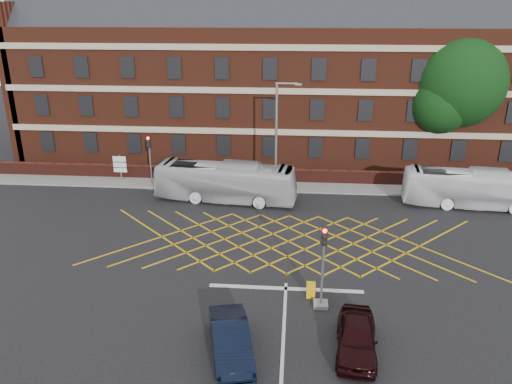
# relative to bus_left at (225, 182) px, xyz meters

# --- Properties ---
(ground) EXTENTS (120.00, 120.00, 0.00)m
(ground) POSITION_rel_bus_left_xyz_m (4.82, -8.53, -1.46)
(ground) COLOR black
(ground) RESTS_ON ground
(victorian_building) EXTENTS (51.00, 12.17, 20.40)m
(victorian_building) POSITION_rel_bus_left_xyz_m (5.06, 13.47, 6.38)
(victorian_building) COLOR #542315
(victorian_building) RESTS_ON ground
(boundary_wall) EXTENTS (56.00, 0.50, 1.10)m
(boundary_wall) POSITION_rel_bus_left_xyz_m (4.82, 4.47, -0.91)
(boundary_wall) COLOR #451912
(boundary_wall) RESTS_ON ground
(far_pavement) EXTENTS (60.00, 3.00, 0.12)m
(far_pavement) POSITION_rel_bus_left_xyz_m (4.82, 3.47, -1.40)
(far_pavement) COLOR slate
(far_pavement) RESTS_ON ground
(box_junction_hatching) EXTENTS (8.22, 8.22, 0.02)m
(box_junction_hatching) POSITION_rel_bus_left_xyz_m (4.82, -6.53, -1.45)
(box_junction_hatching) COLOR #CC990C
(box_junction_hatching) RESTS_ON ground
(stop_line) EXTENTS (8.00, 0.30, 0.02)m
(stop_line) POSITION_rel_bus_left_xyz_m (4.82, -12.03, -1.45)
(stop_line) COLOR silver
(stop_line) RESTS_ON ground
(centre_line) EXTENTS (0.15, 14.00, 0.02)m
(centre_line) POSITION_rel_bus_left_xyz_m (4.82, -18.53, -1.45)
(centre_line) COLOR silver
(centre_line) RESTS_ON ground
(bus_left) EXTENTS (10.70, 3.71, 2.92)m
(bus_left) POSITION_rel_bus_left_xyz_m (0.00, 0.00, 0.00)
(bus_left) COLOR silver
(bus_left) RESTS_ON ground
(bus_right) EXTENTS (10.13, 3.28, 2.77)m
(bus_right) POSITION_rel_bus_left_xyz_m (18.02, 0.28, -0.07)
(bus_right) COLOR white
(bus_right) RESTS_ON ground
(car_navy) EXTENTS (2.55, 4.66, 1.46)m
(car_navy) POSITION_rel_bus_left_xyz_m (2.65, -17.38, -0.73)
(car_navy) COLOR black
(car_navy) RESTS_ON ground
(car_maroon) EXTENTS (2.06, 4.29, 1.41)m
(car_maroon) POSITION_rel_bus_left_xyz_m (7.90, -16.73, -0.75)
(car_maroon) COLOR black
(car_maroon) RESTS_ON ground
(deciduous_tree) EXTENTS (7.73, 7.56, 11.53)m
(deciduous_tree) POSITION_rel_bus_left_xyz_m (18.45, 8.60, 5.75)
(deciduous_tree) COLOR black
(deciduous_tree) RESTS_ON ground
(traffic_light_near) EXTENTS (0.70, 0.70, 4.27)m
(traffic_light_near) POSITION_rel_bus_left_xyz_m (6.56, -13.48, 0.30)
(traffic_light_near) COLOR slate
(traffic_light_near) RESTS_ON ground
(traffic_light_far) EXTENTS (0.70, 0.70, 4.27)m
(traffic_light_far) POSITION_rel_bus_left_xyz_m (-6.26, 2.22, 0.30)
(traffic_light_far) COLOR slate
(traffic_light_far) RESTS_ON ground
(street_lamp) EXTENTS (2.25, 1.00, 8.62)m
(street_lamp) POSITION_rel_bus_left_xyz_m (3.73, 1.18, 1.48)
(street_lamp) COLOR slate
(street_lamp) RESTS_ON ground
(direction_signs) EXTENTS (1.10, 0.16, 2.20)m
(direction_signs) POSITION_rel_bus_left_xyz_m (-9.28, 3.64, -0.08)
(direction_signs) COLOR gray
(direction_signs) RESTS_ON ground
(utility_cabinet) EXTENTS (0.44, 0.36, 0.81)m
(utility_cabinet) POSITION_rel_bus_left_xyz_m (6.08, -12.71, -1.05)
(utility_cabinet) COLOR #EAB30D
(utility_cabinet) RESTS_ON ground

